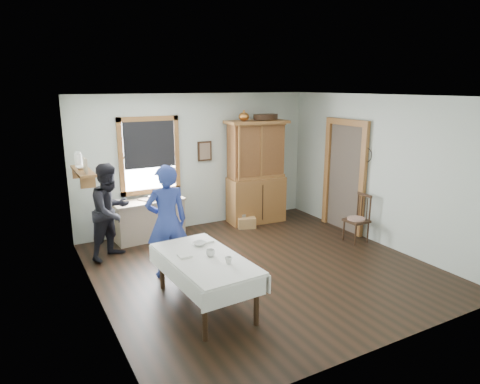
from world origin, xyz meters
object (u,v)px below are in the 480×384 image
(spindle_chair, at_px, (357,218))
(china_hutch, at_px, (256,172))
(wicker_basket, at_px, (247,222))
(woman_blue, at_px, (167,225))
(dining_table, at_px, (205,281))
(pail, at_px, (241,219))
(figure_dark, at_px, (111,215))
(work_counter, at_px, (149,220))

(spindle_chair, bearing_deg, china_hutch, 116.22)
(wicker_basket, relative_size, woman_blue, 0.23)
(dining_table, relative_size, woman_blue, 1.06)
(pail, bearing_deg, figure_dark, -171.43)
(dining_table, height_order, wicker_basket, dining_table)
(wicker_basket, bearing_deg, spindle_chair, -50.49)
(pail, relative_size, wicker_basket, 0.75)
(china_hutch, distance_m, spindle_chair, 2.29)
(dining_table, distance_m, wicker_basket, 3.26)
(dining_table, height_order, spindle_chair, spindle_chair)
(figure_dark, bearing_deg, spindle_chair, -51.46)
(woman_blue, bearing_deg, figure_dark, -57.36)
(pail, xyz_separation_m, figure_dark, (-2.72, -0.41, 0.62))
(spindle_chair, bearing_deg, dining_table, -167.40)
(china_hutch, relative_size, pail, 7.90)
(dining_table, bearing_deg, pail, 52.84)
(spindle_chair, bearing_deg, woman_blue, 174.25)
(dining_table, relative_size, figure_dark, 1.13)
(figure_dark, bearing_deg, wicker_basket, -27.13)
(dining_table, height_order, figure_dark, figure_dark)
(spindle_chair, bearing_deg, figure_dark, 159.97)
(china_hutch, height_order, spindle_chair, china_hutch)
(work_counter, height_order, figure_dark, figure_dark)
(wicker_basket, bearing_deg, dining_table, -129.29)
(wicker_basket, bearing_deg, work_counter, 170.62)
(work_counter, bearing_deg, woman_blue, -102.51)
(work_counter, distance_m, china_hutch, 2.43)
(work_counter, xyz_separation_m, woman_blue, (-0.23, -1.71, 0.42))
(pail, distance_m, wicker_basket, 0.16)
(work_counter, bearing_deg, spindle_chair, -35.85)
(dining_table, distance_m, woman_blue, 1.23)
(work_counter, xyz_separation_m, china_hutch, (2.33, -0.05, 0.70))
(spindle_chair, height_order, wicker_basket, spindle_chair)
(work_counter, distance_m, wicker_basket, 1.98)
(figure_dark, bearing_deg, dining_table, -105.35)
(wicker_basket, height_order, figure_dark, figure_dark)
(figure_dark, bearing_deg, woman_blue, -95.18)
(wicker_basket, xyz_separation_m, woman_blue, (-2.17, -1.39, 0.70))
(pail, bearing_deg, china_hutch, 15.28)
(china_hutch, bearing_deg, woman_blue, -142.20)
(spindle_chair, xyz_separation_m, figure_dark, (-4.14, 1.44, 0.30))
(work_counter, distance_m, pail, 1.93)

